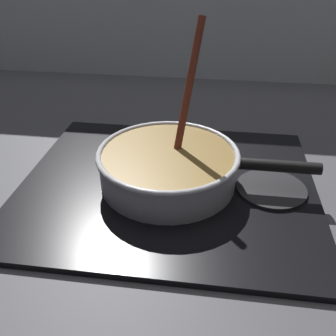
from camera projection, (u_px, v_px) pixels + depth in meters
The scene contains 5 objects.
ground at pixel (155, 236), 0.64m from camera, with size 2.40×1.60×0.04m, color #4C4C51.
hob_plate at pixel (168, 185), 0.72m from camera, with size 0.56×0.48×0.01m, color black.
burner_ring at pixel (168, 180), 0.72m from camera, with size 0.17×0.17×0.01m, color #592D0C.
spare_burner at pixel (271, 189), 0.70m from camera, with size 0.13×0.13×0.01m, color #262628.
cooking_pan at pixel (169, 165), 0.70m from camera, with size 0.41×0.27×0.29m.
Camera 1 is at (0.09, -0.47, 0.42)m, focal length 39.95 mm.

